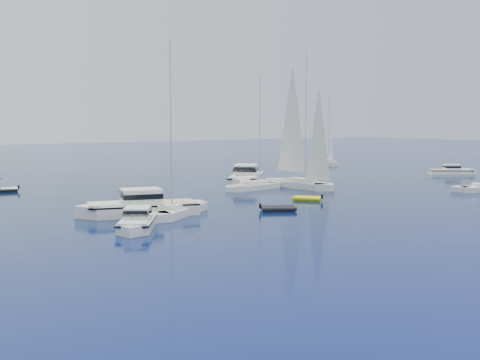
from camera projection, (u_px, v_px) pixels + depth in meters
name	position (u px, v px, depth m)	size (l,w,h in m)	color
ground	(470.00, 240.00, 42.55)	(400.00, 400.00, 0.00)	#09135A
motor_cruiser_left	(138.00, 229.00, 47.02)	(2.56, 8.37, 2.20)	silver
motor_cruiser_centre	(139.00, 215.00, 53.67)	(3.60, 11.75, 3.08)	silver
motor_cruiser_far_r	(452.00, 174.00, 95.01)	(2.43, 7.93, 2.08)	white
motor_cruiser_distant	(246.00, 184.00, 80.46)	(3.92, 12.81, 3.36)	white
sailboat_mid_l	(177.00, 215.00, 54.04)	(2.85, 10.95, 16.09)	white
sailboat_centre	(254.00, 189.00, 74.16)	(2.58, 9.92, 14.58)	white
sailboat_sails_r	(298.00, 187.00, 76.18)	(3.19, 12.29, 18.06)	silver
sailboat_sails_far	(327.00, 164.00, 116.56)	(2.62, 10.09, 14.83)	white
tender_yellow	(307.00, 201.00, 63.42)	(1.78, 3.15, 0.95)	#EDF20E
tender_grey_near	(278.00, 211.00, 56.25)	(1.93, 3.50, 0.95)	black
tender_grey_far	(3.00, 192.00, 71.24)	(1.99, 3.62, 0.95)	black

